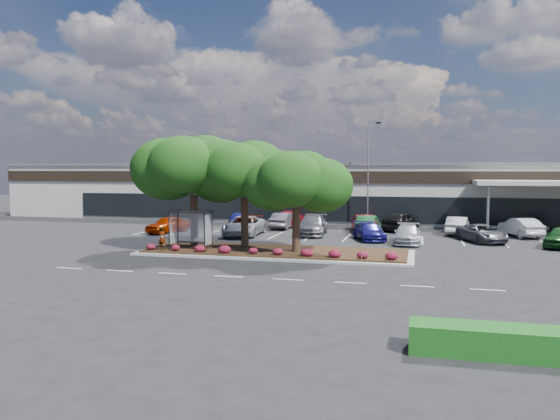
% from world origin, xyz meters
% --- Properties ---
extents(ground, '(160.00, 160.00, 0.00)m').
position_xyz_m(ground, '(0.00, 0.00, 0.00)').
color(ground, black).
rests_on(ground, ground).
extents(retail_store, '(80.40, 25.20, 6.25)m').
position_xyz_m(retail_store, '(0.06, 33.91, 3.15)').
color(retail_store, beige).
rests_on(retail_store, ground).
extents(landscape_island, '(18.00, 6.00, 0.26)m').
position_xyz_m(landscape_island, '(-2.00, 4.00, 0.12)').
color(landscape_island, '#A5A5A0').
rests_on(landscape_island, ground).
extents(lane_markings, '(33.12, 20.06, 0.01)m').
position_xyz_m(lane_markings, '(-0.14, 10.42, 0.01)').
color(lane_markings, silver).
rests_on(lane_markings, ground).
extents(shrub_row, '(17.00, 0.80, 0.50)m').
position_xyz_m(shrub_row, '(-2.00, 1.90, 0.51)').
color(shrub_row, maroon).
rests_on(shrub_row, landscape_island).
extents(bus_shelter, '(2.75, 1.55, 2.59)m').
position_xyz_m(bus_shelter, '(-7.50, 2.95, 2.31)').
color(bus_shelter, black).
rests_on(bus_shelter, landscape_island).
extents(island_tree_west, '(7.20, 7.20, 7.89)m').
position_xyz_m(island_tree_west, '(-8.00, 4.50, 4.21)').
color(island_tree_west, '#0F3B10').
rests_on(island_tree_west, landscape_island).
extents(island_tree_mid, '(6.60, 6.60, 7.32)m').
position_xyz_m(island_tree_mid, '(-4.50, 5.20, 3.92)').
color(island_tree_mid, '#0F3B10').
rests_on(island_tree_mid, landscape_island).
extents(island_tree_east, '(5.80, 5.80, 6.50)m').
position_xyz_m(island_tree_east, '(-0.50, 3.70, 3.51)').
color(island_tree_east, '#0F3B10').
rests_on(island_tree_east, landscape_island).
extents(hedge_south_east, '(6.00, 1.30, 0.90)m').
position_xyz_m(hedge_south_east, '(10.00, -13.50, 0.45)').
color(hedge_south_east, '#10470F').
rests_on(hedge_south_east, ground).
extents(conifer_north_west, '(4.40, 4.40, 10.00)m').
position_xyz_m(conifer_north_west, '(-30.00, 46.00, 5.00)').
color(conifer_north_west, '#0F3B10').
rests_on(conifer_north_west, ground).
extents(person_waiting, '(0.60, 0.43, 1.55)m').
position_xyz_m(person_waiting, '(-9.22, 2.04, 1.04)').
color(person_waiting, '#594C47').
rests_on(person_waiting, landscape_island).
extents(light_pole, '(1.43, 0.54, 10.22)m').
position_xyz_m(light_pole, '(2.46, 22.49, 4.54)').
color(light_pole, '#A5A5A0').
rests_on(light_pole, ground).
extents(survey_stake, '(0.07, 0.14, 1.15)m').
position_xyz_m(survey_stake, '(4.24, -1.00, 0.73)').
color(survey_stake, '#956F4E').
rests_on(survey_stake, ground).
extents(car_0, '(3.10, 4.66, 1.47)m').
position_xyz_m(car_0, '(-14.22, 13.12, 0.74)').
color(car_0, '#9D2500').
rests_on(car_0, ground).
extents(car_1, '(3.09, 6.05, 1.64)m').
position_xyz_m(car_1, '(-7.11, 12.96, 0.82)').
color(car_1, '#A4A7B0').
rests_on(car_1, ground).
extents(car_2, '(2.26, 5.07, 1.45)m').
position_xyz_m(car_2, '(-7.56, 14.49, 0.72)').
color(car_2, '#661403').
rests_on(car_2, ground).
extents(car_3, '(2.73, 5.82, 1.64)m').
position_xyz_m(car_3, '(-1.59, 14.81, 0.82)').
color(car_3, '#58585F').
rests_on(car_3, ground).
extents(car_4, '(3.32, 5.00, 1.35)m').
position_xyz_m(car_4, '(3.42, 12.61, 0.67)').
color(car_4, navy).
rests_on(car_4, ground).
extents(car_5, '(2.00, 4.88, 1.41)m').
position_xyz_m(car_5, '(6.40, 11.29, 0.71)').
color(car_5, '#A0A4AB').
rests_on(car_5, ground).
extents(car_6, '(4.00, 5.40, 1.36)m').
position_xyz_m(car_6, '(11.95, 13.60, 0.68)').
color(car_6, '#4D4D53').
rests_on(car_6, ground).
extents(car_9, '(3.36, 5.17, 1.64)m').
position_xyz_m(car_9, '(-9.34, 18.10, 0.82)').
color(car_9, navy).
rests_on(car_9, ground).
extents(car_10, '(1.72, 4.59, 1.50)m').
position_xyz_m(car_10, '(-5.19, 19.04, 0.75)').
color(car_10, '#4F4F55').
rests_on(car_10, ground).
extents(car_11, '(2.59, 5.18, 1.69)m').
position_xyz_m(car_11, '(-4.95, 21.22, 0.85)').
color(car_11, maroon).
rests_on(car_11, ground).
extents(car_12, '(2.74, 4.86, 1.52)m').
position_xyz_m(car_12, '(2.34, 18.70, 0.76)').
color(car_12, maroon).
rests_on(car_12, ground).
extents(car_13, '(1.79, 4.70, 1.53)m').
position_xyz_m(car_13, '(2.81, 17.83, 0.76)').
color(car_13, '#1F5529').
rests_on(car_13, ground).
extents(car_14, '(3.68, 5.45, 1.72)m').
position_xyz_m(car_14, '(5.61, 19.91, 0.86)').
color(car_14, black).
rests_on(car_14, ground).
extents(car_15, '(2.29, 4.86, 1.54)m').
position_xyz_m(car_15, '(10.43, 18.24, 0.77)').
color(car_15, '#B3B3B3').
rests_on(car_15, ground).
extents(car_16, '(3.16, 5.05, 1.57)m').
position_xyz_m(car_16, '(15.40, 17.93, 0.79)').
color(car_16, silver).
rests_on(car_16, ground).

